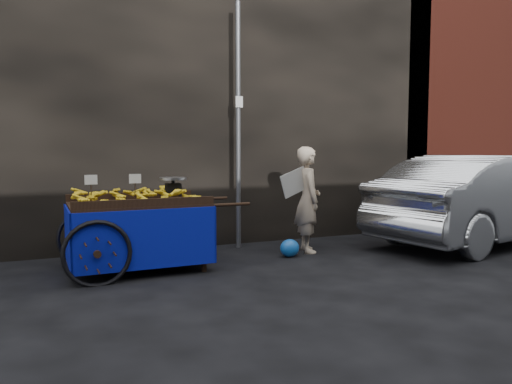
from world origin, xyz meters
name	(u,v)px	position (x,y,z in m)	size (l,w,h in m)	color
ground	(251,266)	(0.00, 0.00, 0.00)	(80.00, 80.00, 0.00)	black
building_wall	(218,103)	(0.39, 2.60, 2.50)	(13.50, 2.00, 5.00)	black
street_pole	(238,126)	(0.30, 1.30, 2.01)	(0.12, 0.10, 4.00)	slate
banana_cart	(134,210)	(-1.55, 0.36, 0.83)	(2.49, 1.27, 1.34)	black
vendor	(308,199)	(1.19, 0.54, 0.84)	(0.83, 0.69, 1.67)	tan
plastic_bag	(290,248)	(0.75, 0.30, 0.14)	(0.30, 0.24, 0.27)	blue
parked_car	(486,199)	(4.41, 0.00, 0.77)	(1.62, 4.65, 1.53)	silver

